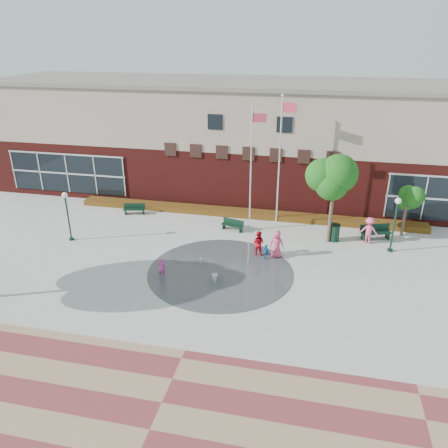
% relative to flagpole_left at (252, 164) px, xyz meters
% --- Properties ---
extents(ground, '(120.00, 120.00, 0.00)m').
position_rel_flagpole_left_xyz_m(ground, '(-0.73, -9.25, -4.75)').
color(ground, '#666056').
rests_on(ground, ground).
extents(plaza_concrete, '(46.00, 18.00, 0.01)m').
position_rel_flagpole_left_xyz_m(plaza_concrete, '(-0.73, -5.25, -4.74)').
color(plaza_concrete, '#A8A8A0').
rests_on(plaza_concrete, ground).
extents(paver_band, '(46.00, 6.00, 0.01)m').
position_rel_flagpole_left_xyz_m(paver_band, '(-0.73, -16.25, -4.74)').
color(paver_band, brown).
rests_on(paver_band, ground).
extents(splash_pad, '(8.40, 8.40, 0.01)m').
position_rel_flagpole_left_xyz_m(splash_pad, '(-0.73, -6.25, -4.74)').
color(splash_pad, '#383A3D').
rests_on(splash_pad, ground).
extents(library_building, '(44.40, 10.40, 9.20)m').
position_rel_flagpole_left_xyz_m(library_building, '(-0.73, 8.23, -0.10)').
color(library_building, '#551612').
rests_on(library_building, ground).
extents(flower_bed, '(26.00, 1.20, 0.40)m').
position_rel_flagpole_left_xyz_m(flower_bed, '(-0.73, 2.35, -4.75)').
color(flower_bed, maroon).
rests_on(flower_bed, ground).
extents(flagpole_left, '(1.00, 0.16, 8.52)m').
position_rel_flagpole_left_xyz_m(flagpole_left, '(0.00, 0.00, 0.00)').
color(flagpole_left, silver).
rests_on(flagpole_left, ground).
extents(flagpole_right, '(1.07, 0.41, 9.05)m').
position_rel_flagpole_left_xyz_m(flagpole_right, '(1.71, 1.74, 0.31)').
color(flagpole_right, silver).
rests_on(flagpole_right, ground).
extents(lamp_left, '(0.36, 0.36, 3.38)m').
position_rel_flagpole_left_xyz_m(lamp_left, '(-11.38, -4.23, -2.65)').
color(lamp_left, black).
rests_on(lamp_left, ground).
extents(lamp_right, '(0.38, 0.38, 3.61)m').
position_rel_flagpole_left_xyz_m(lamp_right, '(9.19, -1.45, -2.50)').
color(lamp_right, black).
rests_on(lamp_right, ground).
extents(bench_left, '(1.68, 0.77, 0.82)m').
position_rel_flagpole_left_xyz_m(bench_left, '(-9.06, 0.92, -4.48)').
color(bench_left, black).
rests_on(bench_left, ground).
extents(bench_mid, '(1.65, 0.86, 0.80)m').
position_rel_flagpole_left_xyz_m(bench_mid, '(-1.18, -0.42, -4.49)').
color(bench_mid, black).
rests_on(bench_mid, ground).
extents(bench_right, '(2.12, 1.22, 1.03)m').
position_rel_flagpole_left_xyz_m(bench_right, '(8.43, 0.15, -4.41)').
color(bench_right, black).
rests_on(bench_right, ground).
extents(trash_can, '(0.72, 0.72, 1.18)m').
position_rel_flagpole_left_xyz_m(trash_can, '(5.72, -0.62, -4.15)').
color(trash_can, black).
rests_on(trash_can, ground).
extents(tree_mid, '(3.28, 3.28, 5.54)m').
position_rel_flagpole_left_xyz_m(tree_mid, '(5.36, -0.87, -0.71)').
color(tree_mid, '#443329').
rests_on(tree_mid, ground).
extents(tree_small_right, '(2.08, 2.08, 3.55)m').
position_rel_flagpole_left_xyz_m(tree_small_right, '(10.27, 1.25, -2.16)').
color(tree_small_right, '#443329').
rests_on(tree_small_right, ground).
extents(water_jet_a, '(0.34, 0.34, 0.67)m').
position_rel_flagpole_left_xyz_m(water_jet_a, '(-0.71, -7.77, -4.75)').
color(water_jet_a, white).
rests_on(water_jet_a, ground).
extents(water_jet_b, '(0.20, 0.20, 0.44)m').
position_rel_flagpole_left_xyz_m(water_jet_b, '(-2.04, -5.79, -4.75)').
color(water_jet_b, white).
rests_on(water_jet_b, ground).
extents(child_splash, '(0.50, 0.39, 1.21)m').
position_rel_flagpole_left_xyz_m(child_splash, '(-3.85, -7.51, -4.14)').
color(child_splash, '#C33A86').
rests_on(child_splash, ground).
extents(adult_red, '(0.86, 0.72, 1.61)m').
position_rel_flagpole_left_xyz_m(adult_red, '(1.08, -3.66, -3.94)').
color(adult_red, red).
rests_on(adult_red, ground).
extents(adult_pink, '(0.91, 0.64, 1.75)m').
position_rel_flagpole_left_xyz_m(adult_pink, '(2.24, -3.71, -3.87)').
color(adult_pink, '#D84268').
rests_on(adult_pink, ground).
extents(child_blue, '(0.58, 0.57, 0.98)m').
position_rel_flagpole_left_xyz_m(child_blue, '(1.64, -4.17, -4.26)').
color(child_blue, '#155BA6').
rests_on(child_blue, ground).
extents(person_bench, '(1.26, 0.85, 1.80)m').
position_rel_flagpole_left_xyz_m(person_bench, '(7.90, -0.49, -3.85)').
color(person_bench, '#E8547D').
rests_on(person_bench, ground).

